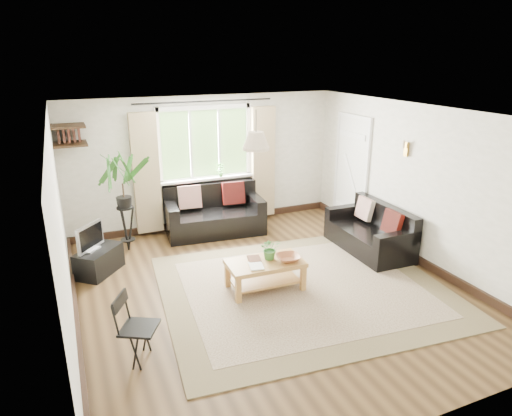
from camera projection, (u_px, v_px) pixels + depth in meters
name	position (u px, v px, depth m)	size (l,w,h in m)	color
floor	(267.00, 288.00, 6.33)	(5.50, 5.50, 0.00)	#322110
ceiling	(269.00, 113.00, 5.55)	(5.50, 5.50, 0.00)	white
wall_back	(205.00, 162.00, 8.33)	(5.00, 0.02, 2.40)	beige
wall_front	(416.00, 309.00, 3.55)	(5.00, 0.02, 2.40)	beige
wall_left	(62.00, 235.00, 5.01)	(0.02, 5.50, 2.40)	beige
wall_right	(418.00, 185.00, 6.88)	(0.02, 5.50, 2.40)	beige
rug	(303.00, 288.00, 6.30)	(3.80, 3.26, 0.02)	#BAAB90
window	(205.00, 144.00, 8.19)	(2.50, 0.16, 2.16)	white
door	(351.00, 173.00, 8.41)	(0.06, 0.96, 2.06)	silver
corner_shelf	(69.00, 135.00, 7.05)	(0.50, 0.50, 0.34)	black
pendant_lamp	(256.00, 136.00, 6.02)	(0.36, 0.36, 0.54)	beige
wall_sconce	(405.00, 147.00, 6.94)	(0.12, 0.12, 0.28)	beige
sofa_back	(214.00, 212.00, 8.16)	(1.71, 0.86, 0.81)	black
sofa_right	(369.00, 230.00, 7.42)	(0.77, 1.54, 0.72)	black
coffee_table	(265.00, 275.00, 6.24)	(1.03, 0.56, 0.42)	olive
table_plant	(270.00, 249.00, 6.19)	(0.28, 0.24, 0.31)	#35702C
bowl	(288.00, 258.00, 6.17)	(0.32, 0.32, 0.08)	#965533
book_a	(249.00, 266.00, 5.99)	(0.18, 0.25, 0.02)	white
book_b	(248.00, 259.00, 6.19)	(0.17, 0.23, 0.02)	#4F2E1F
tv_stand	(99.00, 261.00, 6.71)	(0.71, 0.40, 0.38)	black
tv	(90.00, 237.00, 6.55)	(0.55, 0.18, 0.42)	#A5A5AA
palm_stand	(124.00, 203.00, 7.31)	(0.63, 0.63, 1.61)	black
folding_chair	(139.00, 329.00, 4.73)	(0.39, 0.39, 0.76)	black
sill_plant	(221.00, 170.00, 8.37)	(0.14, 0.10, 0.27)	#2D6023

